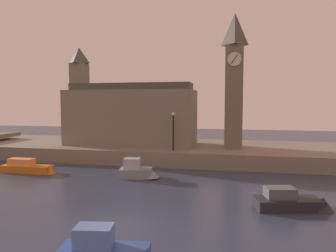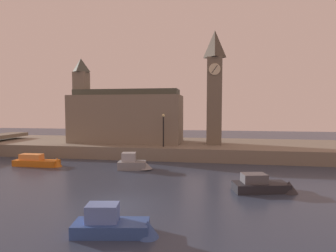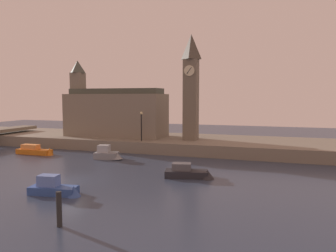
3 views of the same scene
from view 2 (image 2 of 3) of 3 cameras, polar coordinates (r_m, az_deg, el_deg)
ground_plane at (r=17.43m, az=-10.77°, el=-16.27°), size 120.00×120.00×0.00m
far_embankment at (r=36.22m, az=0.08°, el=-4.60°), size 70.00×12.00×1.50m
clock_tower at (r=34.16m, az=9.83°, el=8.41°), size 2.01×2.06×14.09m
parliament_hall at (r=36.60m, az=-9.32°, el=2.12°), size 14.73×5.64×11.33m
streetlamp at (r=31.34m, az=-0.99°, el=-0.06°), size 0.36×0.36×3.86m
boat_patrol_orange at (r=31.05m, az=-25.44°, el=-6.90°), size 5.29×1.41×1.47m
boat_cruiser_grey at (r=26.85m, az=-7.16°, el=-7.90°), size 3.60×1.99×1.63m
boat_barge_dark at (r=20.89m, az=20.33°, el=-11.81°), size 4.83×2.39×1.40m
boat_tour_blue at (r=13.64m, az=-10.56°, el=-19.99°), size 4.30×1.86×1.54m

